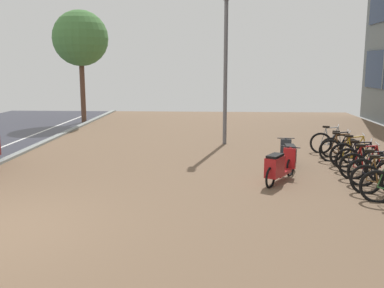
{
  "coord_description": "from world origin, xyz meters",
  "views": [
    {
      "loc": [
        3.96,
        -7.07,
        2.89
      ],
      "look_at": [
        3.5,
        1.66,
        1.29
      ],
      "focal_mm": 40.75,
      "sensor_mm": 36.0,
      "label": 1
    }
  ],
  "objects_px": {
    "bicycle_rack_01": "(382,180)",
    "street_tree": "(80,39)",
    "bicycle_rack_06": "(341,151)",
    "scooter_near": "(289,154)",
    "bicycle_rack_07": "(341,148)",
    "bicycle_rack_04": "(361,161)",
    "bicycle_rack_03": "(367,166)",
    "lamp_post": "(226,62)",
    "scooter_mid": "(278,167)",
    "bicycle_rack_08": "(331,143)",
    "bicycle_rack_05": "(354,155)",
    "bicycle_rack_02": "(376,173)"
  },
  "relations": [
    {
      "from": "bicycle_rack_06",
      "to": "bicycle_rack_07",
      "type": "bearing_deg",
      "value": 75.97
    },
    {
      "from": "bicycle_rack_03",
      "to": "bicycle_rack_06",
      "type": "bearing_deg",
      "value": 92.32
    },
    {
      "from": "bicycle_rack_03",
      "to": "bicycle_rack_08",
      "type": "xyz_separation_m",
      "value": [
        -0.05,
        3.3,
        0.0
      ]
    },
    {
      "from": "bicycle_rack_01",
      "to": "bicycle_rack_05",
      "type": "xyz_separation_m",
      "value": [
        0.22,
        2.64,
        0.01
      ]
    },
    {
      "from": "bicycle_rack_06",
      "to": "scooter_near",
      "type": "relative_size",
      "value": 0.71
    },
    {
      "from": "bicycle_rack_07",
      "to": "bicycle_rack_08",
      "type": "height_order",
      "value": "bicycle_rack_08"
    },
    {
      "from": "bicycle_rack_01",
      "to": "bicycle_rack_08",
      "type": "bearing_deg",
      "value": 89.2
    },
    {
      "from": "bicycle_rack_04",
      "to": "bicycle_rack_02",
      "type": "bearing_deg",
      "value": -93.6
    },
    {
      "from": "bicycle_rack_01",
      "to": "scooter_mid",
      "type": "bearing_deg",
      "value": 158.01
    },
    {
      "from": "bicycle_rack_08",
      "to": "scooter_mid",
      "type": "xyz_separation_m",
      "value": [
        -2.24,
        -3.75,
        0.06
      ]
    },
    {
      "from": "street_tree",
      "to": "bicycle_rack_04",
      "type": "bearing_deg",
      "value": -43.54
    },
    {
      "from": "bicycle_rack_06",
      "to": "bicycle_rack_08",
      "type": "height_order",
      "value": "bicycle_rack_08"
    },
    {
      "from": "bicycle_rack_02",
      "to": "bicycle_rack_05",
      "type": "distance_m",
      "value": 1.98
    },
    {
      "from": "scooter_mid",
      "to": "street_tree",
      "type": "xyz_separation_m",
      "value": [
        -8.24,
        11.18,
        3.74
      ]
    },
    {
      "from": "street_tree",
      "to": "bicycle_rack_02",
      "type": "bearing_deg",
      "value": -47.29
    },
    {
      "from": "bicycle_rack_06",
      "to": "scooter_near",
      "type": "bearing_deg",
      "value": -161.28
    },
    {
      "from": "bicycle_rack_05",
      "to": "bicycle_rack_03",
      "type": "bearing_deg",
      "value": -94.44
    },
    {
      "from": "bicycle_rack_07",
      "to": "bicycle_rack_04",
      "type": "bearing_deg",
      "value": -90.31
    },
    {
      "from": "bicycle_rack_04",
      "to": "bicycle_rack_06",
      "type": "distance_m",
      "value": 1.33
    },
    {
      "from": "bicycle_rack_01",
      "to": "bicycle_rack_07",
      "type": "height_order",
      "value": "bicycle_rack_01"
    },
    {
      "from": "scooter_mid",
      "to": "bicycle_rack_03",
      "type": "bearing_deg",
      "value": 10.94
    },
    {
      "from": "bicycle_rack_08",
      "to": "scooter_mid",
      "type": "height_order",
      "value": "bicycle_rack_08"
    },
    {
      "from": "scooter_near",
      "to": "scooter_mid",
      "type": "height_order",
      "value": "scooter_mid"
    },
    {
      "from": "bicycle_rack_01",
      "to": "scooter_mid",
      "type": "distance_m",
      "value": 2.35
    },
    {
      "from": "scooter_mid",
      "to": "bicycle_rack_08",
      "type": "bearing_deg",
      "value": 59.12
    },
    {
      "from": "bicycle_rack_05",
      "to": "bicycle_rack_07",
      "type": "distance_m",
      "value": 1.32
    },
    {
      "from": "bicycle_rack_08",
      "to": "bicycle_rack_01",
      "type": "bearing_deg",
      "value": -90.8
    },
    {
      "from": "bicycle_rack_06",
      "to": "scooter_near",
      "type": "xyz_separation_m",
      "value": [
        -1.65,
        -0.56,
        0.02
      ]
    },
    {
      "from": "scooter_mid",
      "to": "scooter_near",
      "type": "bearing_deg",
      "value": 73.27
    },
    {
      "from": "bicycle_rack_01",
      "to": "bicycle_rack_06",
      "type": "height_order",
      "value": "bicycle_rack_06"
    },
    {
      "from": "bicycle_rack_01",
      "to": "bicycle_rack_06",
      "type": "distance_m",
      "value": 3.3
    },
    {
      "from": "bicycle_rack_03",
      "to": "lamp_post",
      "type": "distance_m",
      "value": 6.57
    },
    {
      "from": "bicycle_rack_04",
      "to": "street_tree",
      "type": "bearing_deg",
      "value": 136.46
    },
    {
      "from": "bicycle_rack_03",
      "to": "bicycle_rack_07",
      "type": "bearing_deg",
      "value": 88.16
    },
    {
      "from": "bicycle_rack_03",
      "to": "bicycle_rack_08",
      "type": "bearing_deg",
      "value": 90.88
    },
    {
      "from": "scooter_near",
      "to": "lamp_post",
      "type": "relative_size",
      "value": 0.33
    },
    {
      "from": "bicycle_rack_05",
      "to": "lamp_post",
      "type": "height_order",
      "value": "lamp_post"
    },
    {
      "from": "bicycle_rack_06",
      "to": "scooter_mid",
      "type": "relative_size",
      "value": 0.76
    },
    {
      "from": "bicycle_rack_05",
      "to": "bicycle_rack_04",
      "type": "bearing_deg",
      "value": -92.47
    },
    {
      "from": "bicycle_rack_01",
      "to": "bicycle_rack_03",
      "type": "relative_size",
      "value": 0.97
    },
    {
      "from": "scooter_mid",
      "to": "lamp_post",
      "type": "relative_size",
      "value": 0.31
    },
    {
      "from": "bicycle_rack_06",
      "to": "bicycle_rack_07",
      "type": "height_order",
      "value": "bicycle_rack_06"
    },
    {
      "from": "bicycle_rack_08",
      "to": "bicycle_rack_04",
      "type": "bearing_deg",
      "value": -87.3
    },
    {
      "from": "bicycle_rack_01",
      "to": "street_tree",
      "type": "relative_size",
      "value": 0.24
    },
    {
      "from": "bicycle_rack_01",
      "to": "bicycle_rack_06",
      "type": "bearing_deg",
      "value": 89.39
    },
    {
      "from": "bicycle_rack_02",
      "to": "bicycle_rack_04",
      "type": "height_order",
      "value": "bicycle_rack_02"
    },
    {
      "from": "bicycle_rack_01",
      "to": "street_tree",
      "type": "bearing_deg",
      "value": 130.81
    },
    {
      "from": "bicycle_rack_05",
      "to": "lamp_post",
      "type": "bearing_deg",
      "value": 135.13
    },
    {
      "from": "bicycle_rack_03",
      "to": "bicycle_rack_06",
      "type": "xyz_separation_m",
      "value": [
        -0.08,
        1.98,
        -0.0
      ]
    },
    {
      "from": "bicycle_rack_04",
      "to": "lamp_post",
      "type": "relative_size",
      "value": 0.25
    }
  ]
}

